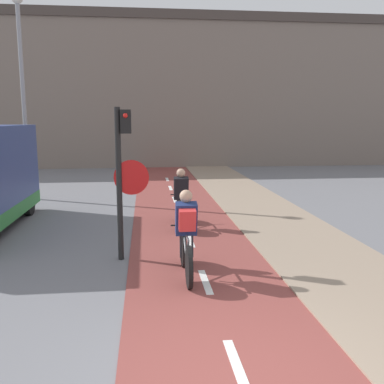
% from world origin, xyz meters
% --- Properties ---
extents(building_row_background, '(60.00, 5.20, 8.58)m').
position_xyz_m(building_row_background, '(0.00, 23.04, 4.30)').
color(building_row_background, slate).
rests_on(building_row_background, ground_plane).
extents(traffic_light_pole, '(0.67, 0.25, 2.95)m').
position_xyz_m(traffic_light_pole, '(-1.39, 4.40, 1.83)').
color(traffic_light_pole, black).
rests_on(traffic_light_pole, ground_plane).
extents(street_lamp_far, '(0.36, 0.36, 6.75)m').
position_xyz_m(street_lamp_far, '(-4.98, 11.33, 4.13)').
color(street_lamp_far, gray).
rests_on(street_lamp_far, ground_plane).
extents(cyclist_near, '(0.46, 1.76, 1.54)m').
position_xyz_m(cyclist_near, '(-0.30, 3.29, 0.73)').
color(cyclist_near, black).
rests_on(cyclist_near, ground_plane).
extents(cyclist_far, '(0.46, 1.71, 1.51)m').
position_xyz_m(cyclist_far, '(-0.09, 6.79, 0.67)').
color(cyclist_far, black).
rests_on(cyclist_far, ground_plane).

